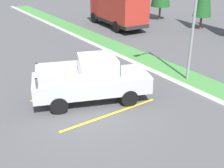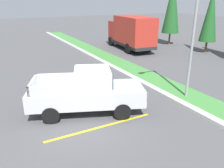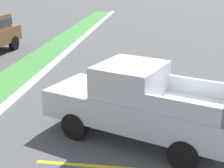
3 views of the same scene
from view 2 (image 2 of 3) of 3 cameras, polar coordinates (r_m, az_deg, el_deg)
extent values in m
plane|color=#4C4C4F|center=(10.65, -7.46, -8.20)|extent=(120.00, 120.00, 0.00)
cube|color=yellow|center=(12.43, -8.84, -3.90)|extent=(0.12, 4.80, 0.01)
cube|color=yellow|center=(9.86, -2.67, -10.52)|extent=(0.12, 4.80, 0.01)
cube|color=#B2B2AD|center=(13.00, 13.58, -2.79)|extent=(56.00, 0.40, 0.15)
cube|color=#42843D|center=(13.73, 17.04, -2.07)|extent=(56.00, 1.80, 0.06)
cylinder|color=black|center=(11.81, 1.29, -2.98)|extent=(0.54, 0.81, 0.76)
cylinder|color=black|center=(10.29, 2.57, -6.71)|extent=(0.54, 0.81, 0.76)
cylinder|color=black|center=(11.83, -13.80, -3.57)|extent=(0.54, 0.81, 0.76)
cylinder|color=black|center=(10.31, -14.86, -7.39)|extent=(0.54, 0.81, 0.76)
cube|color=silver|center=(10.74, -6.31, -2.68)|extent=(3.67, 5.53, 0.76)
cube|color=silver|center=(10.46, -4.83, 1.43)|extent=(2.22, 2.13, 0.84)
cube|color=#2D3842|center=(10.49, -0.36, 1.86)|extent=(1.53, 0.65, 0.63)
cube|color=silver|center=(11.42, -13.76, 1.49)|extent=(0.79, 1.81, 0.44)
cube|color=silver|center=(9.84, -14.86, -1.69)|extent=(0.79, 1.81, 0.44)
cube|color=silver|center=(10.79, -19.00, -0.17)|extent=(1.71, 0.75, 0.44)
cube|color=silver|center=(11.12, 7.01, -3.22)|extent=(1.74, 0.81, 0.28)
cylinder|color=black|center=(26.60, -0.21, 10.51)|extent=(1.02, 0.39, 1.00)
cylinder|color=black|center=(27.49, 4.11, 10.79)|extent=(1.02, 0.39, 1.00)
cylinder|color=black|center=(22.66, 4.06, 8.72)|extent=(1.02, 0.39, 1.00)
cylinder|color=black|center=(23.70, 8.89, 9.05)|extent=(1.02, 0.39, 1.00)
cube|color=#262626|center=(24.69, 4.51, 10.03)|extent=(6.99, 2.94, 0.30)
cube|color=#AD231E|center=(26.80, 2.07, 13.28)|extent=(1.81, 2.44, 1.90)
cube|color=#2D3842|center=(27.51, 1.35, 13.99)|extent=(0.26, 2.10, 0.90)
cube|color=#B22D23|center=(23.77, 5.50, 13.14)|extent=(5.21, 2.87, 2.60)
cylinder|color=gray|center=(12.45, 19.37, 10.83)|extent=(0.14, 0.14, 6.48)
cylinder|color=brown|center=(28.20, 13.98, 10.84)|extent=(0.20, 0.20, 1.34)
cone|color=#1E5623|center=(27.87, 14.66, 18.41)|extent=(1.94, 1.94, 6.11)
cylinder|color=brown|center=(24.94, 22.18, 8.50)|extent=(0.20, 0.20, 1.12)
cone|color=#1E5623|center=(24.57, 23.18, 15.58)|extent=(1.62, 1.62, 5.10)
camera|label=1|loc=(2.83, -145.09, 7.71)|focal=45.88mm
camera|label=3|loc=(17.88, -18.66, 17.48)|focal=53.68mm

